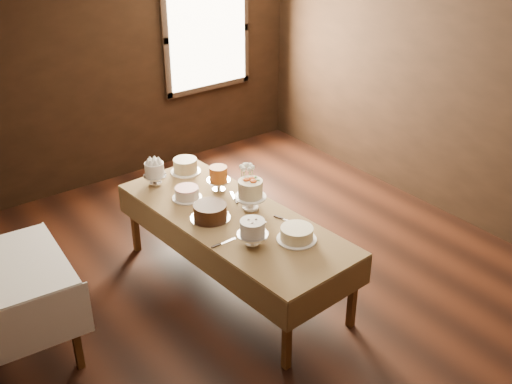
% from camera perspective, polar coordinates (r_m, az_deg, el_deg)
% --- Properties ---
extents(floor, '(5.00, 6.00, 0.01)m').
position_cam_1_polar(floor, '(5.70, 1.22, -9.22)').
color(floor, black).
rests_on(floor, ground).
extents(wall_back, '(5.00, 0.02, 2.80)m').
position_cam_1_polar(wall_back, '(7.42, -13.34, 11.29)').
color(wall_back, black).
rests_on(wall_back, ground).
extents(wall_right, '(0.02, 6.00, 2.80)m').
position_cam_1_polar(wall_right, '(6.71, 18.64, 8.81)').
color(wall_right, black).
rests_on(wall_right, ground).
extents(window, '(1.10, 0.05, 1.30)m').
position_cam_1_polar(window, '(7.91, -4.52, 14.46)').
color(window, '#FFEABF').
rests_on(window, wall_back).
extents(display_table, '(1.10, 2.43, 0.73)m').
position_cam_1_polar(display_table, '(5.41, -2.15, -2.77)').
color(display_table, '#482A12').
rests_on(display_table, ground).
extents(cake_meringue, '(0.26, 0.26, 0.24)m').
position_cam_1_polar(cake_meringue, '(5.95, -9.40, 1.65)').
color(cake_meringue, silver).
rests_on(cake_meringue, display_table).
extents(cake_speckled, '(0.34, 0.34, 0.14)m').
position_cam_1_polar(cake_speckled, '(6.17, -6.59, 2.42)').
color(cake_speckled, white).
rests_on(cake_speckled, display_table).
extents(cake_lattice, '(0.28, 0.28, 0.10)m').
position_cam_1_polar(cake_lattice, '(5.68, -6.45, -0.17)').
color(cake_lattice, white).
rests_on(cake_lattice, display_table).
extents(cake_caramel, '(0.22, 0.22, 0.26)m').
position_cam_1_polar(cake_caramel, '(5.76, -3.50, 1.11)').
color(cake_caramel, silver).
rests_on(cake_caramel, display_table).
extents(cake_chocolate, '(0.41, 0.41, 0.14)m').
position_cam_1_polar(cake_chocolate, '(5.33, -4.29, -1.87)').
color(cake_chocolate, silver).
rests_on(cake_chocolate, display_table).
extents(cake_flowers, '(0.29, 0.29, 0.29)m').
position_cam_1_polar(cake_flowers, '(5.44, -0.52, -0.39)').
color(cake_flowers, white).
rests_on(cake_flowers, display_table).
extents(cake_swirl, '(0.28, 0.28, 0.24)m').
position_cam_1_polar(cake_swirl, '(4.94, -0.33, -3.91)').
color(cake_swirl, silver).
rests_on(cake_swirl, display_table).
extents(cake_cream, '(0.38, 0.38, 0.12)m').
position_cam_1_polar(cake_cream, '(5.04, 3.81, -3.94)').
color(cake_cream, white).
rests_on(cake_cream, display_table).
extents(cake_server_a, '(0.24, 0.05, 0.01)m').
position_cam_1_polar(cake_server_a, '(5.26, 0.35, -3.04)').
color(cake_server_a, silver).
rests_on(cake_server_a, display_table).
extents(cake_server_b, '(0.11, 0.23, 0.01)m').
position_cam_1_polar(cake_server_b, '(5.31, 3.21, -2.74)').
color(cake_server_b, silver).
rests_on(cake_server_b, display_table).
extents(cake_server_c, '(0.13, 0.23, 0.01)m').
position_cam_1_polar(cake_server_c, '(5.57, -4.92, -1.24)').
color(cake_server_c, silver).
rests_on(cake_server_c, display_table).
extents(cake_server_d, '(0.11, 0.23, 0.01)m').
position_cam_1_polar(cake_server_d, '(5.72, -2.15, -0.31)').
color(cake_server_d, silver).
rests_on(cake_server_d, display_table).
extents(cake_server_e, '(0.24, 0.03, 0.01)m').
position_cam_1_polar(cake_server_e, '(5.04, -2.60, -4.57)').
color(cake_server_e, silver).
rests_on(cake_server_e, display_table).
extents(flower_vase, '(0.19, 0.19, 0.15)m').
position_cam_1_polar(flower_vase, '(5.62, -0.83, -0.00)').
color(flower_vase, '#2D2823').
rests_on(flower_vase, display_table).
extents(flower_bouquet, '(0.14, 0.14, 0.20)m').
position_cam_1_polar(flower_bouquet, '(5.54, -0.84, 1.76)').
color(flower_bouquet, white).
rests_on(flower_bouquet, flower_vase).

